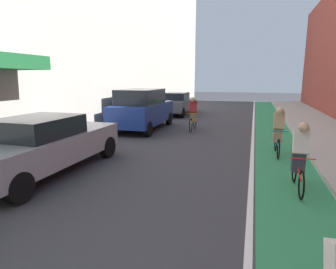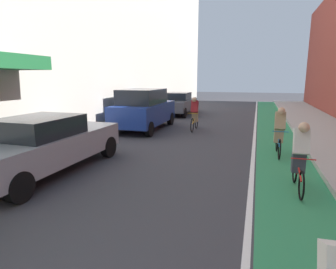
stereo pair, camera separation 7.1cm
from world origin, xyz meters
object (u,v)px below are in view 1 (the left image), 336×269
object	(u,v)px
parked_sedan_silver	(45,144)
parked_sedan_gray	(175,103)
cyclist_trailing	(278,131)
parked_suv_blue	(142,109)
cyclist_mid	(300,154)
cyclist_far	(193,114)

from	to	relation	value
parked_sedan_silver	parked_sedan_gray	distance (m)	12.91
parked_sedan_gray	cyclist_trailing	world-z (taller)	cyclist_trailing
parked_sedan_gray	parked_suv_blue	bearing A→B (deg)	-90.00
parked_sedan_silver	parked_suv_blue	world-z (taller)	parked_suv_blue
cyclist_trailing	parked_sedan_gray	bearing A→B (deg)	123.15
parked_sedan_silver	cyclist_trailing	world-z (taller)	cyclist_trailing
parked_sedan_silver	cyclist_trailing	bearing A→B (deg)	31.45
cyclist_mid	cyclist_trailing	xyz separation A→B (m)	(-0.23, 3.00, -0.04)
parked_suv_blue	cyclist_far	distance (m)	2.50
parked_suv_blue	cyclist_trailing	xyz separation A→B (m)	(6.03, -3.10, -0.21)
cyclist_far	parked_sedan_gray	bearing A→B (deg)	113.35
cyclist_trailing	cyclist_far	size ratio (longest dim) A/B	0.99
parked_sedan_silver	parked_suv_blue	size ratio (longest dim) A/B	1.05
cyclist_trailing	cyclist_far	bearing A→B (deg)	135.23
cyclist_trailing	parked_sedan_silver	bearing A→B (deg)	-148.55
parked_sedan_gray	cyclist_mid	xyz separation A→B (m)	(6.26, -12.23, 0.06)
parked_sedan_silver	cyclist_mid	size ratio (longest dim) A/B	2.81
parked_sedan_gray	cyclist_far	bearing A→B (deg)	-66.65
parked_sedan_gray	cyclist_mid	distance (m)	13.74
cyclist_far	parked_sedan_silver	bearing A→B (deg)	-108.74
parked_suv_blue	cyclist_trailing	distance (m)	6.78
parked_sedan_silver	cyclist_mid	bearing A→B (deg)	6.22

